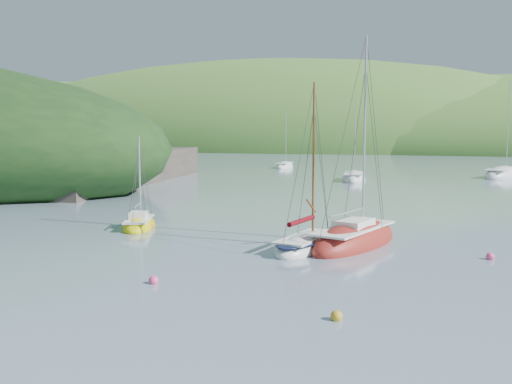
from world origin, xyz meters
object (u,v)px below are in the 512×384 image
(distant_sloop_b, at_px, (503,176))
(distant_sloop_c, at_px, (285,167))
(distant_sloop_a, at_px, (354,179))
(sailboat_yellow, at_px, (139,225))
(daysailer_white, at_px, (307,245))
(sloop_red, at_px, (355,241))

(distant_sloop_b, relative_size, distant_sloop_c, 1.42)
(distant_sloop_c, bearing_deg, distant_sloop_a, -55.95)
(distant_sloop_b, distance_m, distant_sloop_c, 31.78)
(sailboat_yellow, relative_size, distant_sloop_c, 0.66)
(daysailer_white, xyz_separation_m, sloop_red, (2.05, 1.77, 0.01))
(daysailer_white, xyz_separation_m, distant_sloop_a, (-5.37, 38.82, -0.02))
(daysailer_white, height_order, distant_sloop_b, distant_sloop_b)
(distant_sloop_a, bearing_deg, daysailer_white, -90.87)
(sloop_red, bearing_deg, daysailer_white, -125.23)
(daysailer_white, relative_size, distant_sloop_b, 0.68)
(distant_sloop_a, height_order, distant_sloop_b, distant_sloop_b)
(distant_sloop_a, xyz_separation_m, distant_sloop_c, (-14.48, 18.29, -0.02))
(daysailer_white, height_order, sailboat_yellow, daysailer_white)
(daysailer_white, bearing_deg, distant_sloop_c, 117.50)
(sloop_red, distance_m, distant_sloop_b, 49.00)
(sloop_red, bearing_deg, sailboat_yellow, -168.11)
(sailboat_yellow, xyz_separation_m, distant_sloop_a, (5.86, 36.56, 0.02))
(distant_sloop_a, xyz_separation_m, distant_sloop_b, (16.48, 11.10, 0.03))
(distant_sloop_c, bearing_deg, daysailer_white, -75.15)
(sailboat_yellow, distance_m, distant_sloop_b, 52.64)
(sloop_red, height_order, distant_sloop_c, sloop_red)
(sloop_red, distance_m, sailboat_yellow, 13.29)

